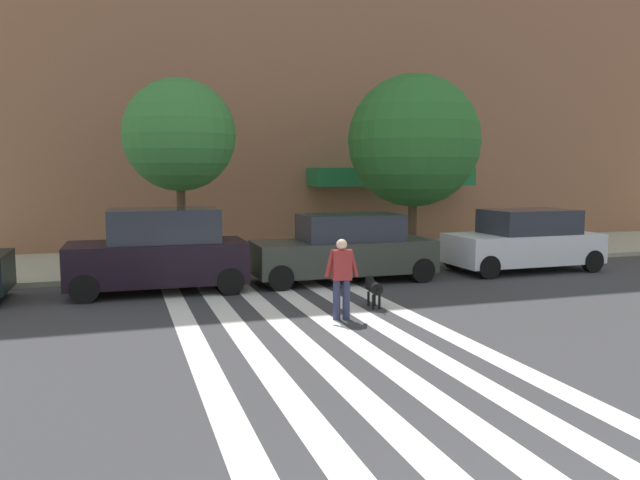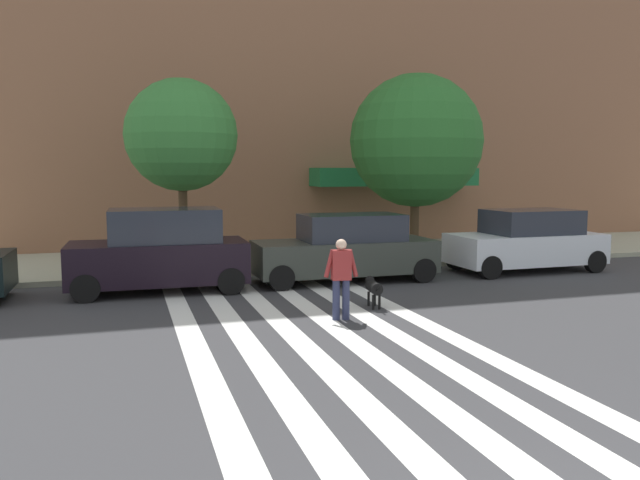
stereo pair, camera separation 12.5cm
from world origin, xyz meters
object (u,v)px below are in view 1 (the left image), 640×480
(parked_car_behind_first, at_px, (159,252))
(pedestrian_dog_walker, at_px, (342,274))
(dog_on_leash, at_px, (373,287))
(parked_car_fourth_in_line, at_px, (525,241))
(street_tree_nearest, at_px, (179,135))
(parked_car_third_in_line, at_px, (345,249))
(street_tree_middle, at_px, (414,141))

(parked_car_behind_first, height_order, pedestrian_dog_walker, parked_car_behind_first)
(parked_car_behind_first, distance_m, dog_on_leash, 5.45)
(parked_car_fourth_in_line, xyz_separation_m, dog_on_leash, (-6.27, -3.23, -0.46))
(street_tree_nearest, height_order, dog_on_leash, street_tree_nearest)
(parked_car_third_in_line, distance_m, dog_on_leash, 3.31)
(parked_car_third_in_line, xyz_separation_m, dog_on_leash, (-0.54, -3.23, -0.44))
(street_tree_nearest, bearing_deg, street_tree_middle, -3.25)
(parked_car_behind_first, relative_size, pedestrian_dog_walker, 2.63)
(street_tree_nearest, relative_size, dog_on_leash, 5.77)
(pedestrian_dog_walker, bearing_deg, parked_car_behind_first, 128.54)
(street_tree_middle, relative_size, pedestrian_dog_walker, 3.61)
(dog_on_leash, bearing_deg, parked_car_behind_first, 143.40)
(parked_car_fourth_in_line, distance_m, street_tree_middle, 4.67)
(street_tree_nearest, distance_m, street_tree_middle, 7.35)
(parked_car_behind_first, bearing_deg, pedestrian_dog_walker, -51.46)
(parked_car_behind_first, relative_size, parked_car_fourth_in_line, 0.95)
(pedestrian_dog_walker, bearing_deg, parked_car_third_in_line, 68.69)
(parked_car_third_in_line, distance_m, street_tree_nearest, 5.92)
(dog_on_leash, bearing_deg, street_tree_nearest, 119.49)
(parked_car_third_in_line, height_order, parked_car_fourth_in_line, parked_car_fourth_in_line)
(parked_car_behind_first, bearing_deg, street_tree_nearest, 74.29)
(parked_car_third_in_line, xyz_separation_m, pedestrian_dog_walker, (-1.61, -4.12, 0.04))
(parked_car_fourth_in_line, relative_size, dog_on_leash, 4.77)
(parked_car_fourth_in_line, bearing_deg, dog_on_leash, -152.72)
(parked_car_behind_first, relative_size, parked_car_third_in_line, 0.88)
(parked_car_third_in_line, xyz_separation_m, street_tree_nearest, (-4.05, 2.98, 3.13))
(parked_car_behind_first, distance_m, street_tree_nearest, 4.32)
(parked_car_behind_first, xyz_separation_m, street_tree_middle, (8.17, 2.56, 2.94))
(parked_car_fourth_in_line, distance_m, pedestrian_dog_walker, 8.42)
(parked_car_third_in_line, bearing_deg, street_tree_middle, 37.98)
(street_tree_middle, bearing_deg, pedestrian_dog_walker, -126.19)
(parked_car_third_in_line, relative_size, parked_car_fourth_in_line, 1.07)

